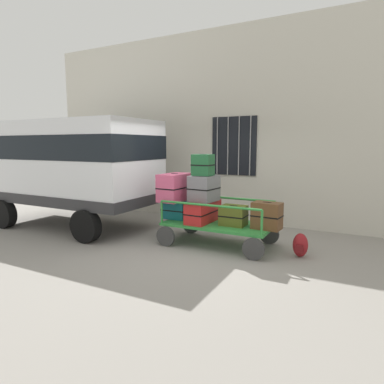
# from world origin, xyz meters

# --- Properties ---
(ground_plane) EXTENTS (40.00, 40.00, 0.00)m
(ground_plane) POSITION_xyz_m (0.00, 0.00, 0.00)
(ground_plane) COLOR gray
(building_wall) EXTENTS (12.00, 0.38, 5.00)m
(building_wall) POSITION_xyz_m (-0.00, 2.67, 2.50)
(building_wall) COLOR beige
(building_wall) RESTS_ON ground
(van) EXTENTS (4.26, 2.10, 2.59)m
(van) POSITION_xyz_m (-3.46, 0.26, 1.60)
(van) COLOR silver
(van) RESTS_ON ground
(luggage_cart) EXTENTS (2.23, 1.16, 0.46)m
(luggage_cart) POSITION_xyz_m (0.41, 0.39, 0.37)
(luggage_cart) COLOR #2D8438
(luggage_cart) RESTS_ON ground
(cart_railing) EXTENTS (2.11, 1.03, 0.47)m
(cart_railing) POSITION_xyz_m (0.41, 0.39, 0.84)
(cart_railing) COLOR #2D8438
(cart_railing) RESTS_ON luggage_cart
(suitcase_left_bottom) EXTENTS (0.54, 0.36, 0.39)m
(suitcase_left_bottom) POSITION_xyz_m (-0.58, 0.38, 0.65)
(suitcase_left_bottom) COLOR #0F5960
(suitcase_left_bottom) RESTS_ON luggage_cart
(suitcase_left_middle) EXTENTS (0.50, 0.80, 0.58)m
(suitcase_left_middle) POSITION_xyz_m (-0.58, 0.36, 1.13)
(suitcase_left_middle) COLOR #CC4C72
(suitcase_left_middle) RESTS_ON suitcase_left_bottom
(suitcase_midleft_bottom) EXTENTS (0.44, 0.96, 0.43)m
(suitcase_midleft_bottom) POSITION_xyz_m (0.08, 0.38, 0.67)
(suitcase_midleft_bottom) COLOR #B21E1E
(suitcase_midleft_bottom) RESTS_ON luggage_cart
(suitcase_midleft_middle) EXTENTS (0.53, 0.61, 0.53)m
(suitcase_midleft_middle) POSITION_xyz_m (0.08, 0.41, 1.15)
(suitcase_midleft_middle) COLOR slate
(suitcase_midleft_middle) RESTS_ON suitcase_midleft_bottom
(suitcase_midleft_top) EXTENTS (0.40, 0.34, 0.43)m
(suitcase_midleft_top) POSITION_xyz_m (0.08, 0.36, 1.63)
(suitcase_midleft_top) COLOR #194C28
(suitcase_midleft_top) RESTS_ON suitcase_midleft_middle
(suitcase_center_bottom) EXTENTS (0.50, 0.40, 0.40)m
(suitcase_center_bottom) POSITION_xyz_m (0.74, 0.37, 0.65)
(suitcase_center_bottom) COLOR #4C5119
(suitcase_center_bottom) RESTS_ON luggage_cart
(suitcase_midright_bottom) EXTENTS (0.57, 0.39, 0.51)m
(suitcase_midright_bottom) POSITION_xyz_m (1.41, 0.38, 0.71)
(suitcase_midright_bottom) COLOR brown
(suitcase_midright_bottom) RESTS_ON luggage_cart
(backpack) EXTENTS (0.27, 0.22, 0.44)m
(backpack) POSITION_xyz_m (2.03, 0.40, 0.22)
(backpack) COLOR maroon
(backpack) RESTS_ON ground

